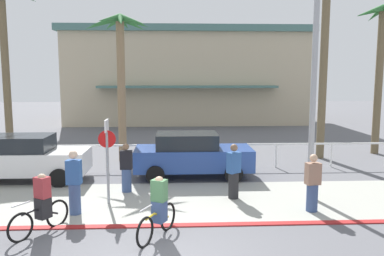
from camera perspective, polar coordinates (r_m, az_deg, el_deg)
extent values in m
plane|color=#5B5B60|center=(18.05, -3.94, -4.74)|extent=(80.00, 80.00, 0.00)
cube|color=#9E9E93|center=(12.44, -4.49, -10.43)|extent=(44.00, 4.00, 0.02)
cube|color=maroon|center=(10.56, -4.82, -13.78)|extent=(44.00, 0.24, 0.03)
cube|color=#BCAD8E|center=(33.85, -0.90, 7.06)|extent=(18.73, 8.41, 7.04)
cube|color=#47706B|center=(34.02, -0.92, 13.42)|extent=(19.33, 9.01, 0.50)
cube|color=#47706B|center=(29.16, -0.60, 5.94)|extent=(13.11, 1.20, 0.16)
cylinder|color=white|center=(16.38, -4.08, -2.45)|extent=(18.78, 0.08, 0.08)
cylinder|color=white|center=(17.24, -19.90, -4.08)|extent=(0.08, 0.08, 1.00)
cylinder|color=white|center=(16.70, -12.16, -4.16)|extent=(0.08, 0.08, 1.00)
cylinder|color=white|center=(16.48, -4.06, -4.16)|extent=(0.08, 0.08, 1.00)
cylinder|color=white|center=(16.59, 4.09, -4.09)|extent=(0.08, 0.08, 1.00)
cylinder|color=white|center=(17.03, 11.98, -3.93)|extent=(0.08, 0.08, 1.00)
cylinder|color=white|center=(17.76, 19.34, -3.72)|extent=(0.08, 0.08, 1.00)
cylinder|color=gray|center=(12.18, -11.99, -5.66)|extent=(0.08, 0.08, 2.20)
cube|color=white|center=(11.95, -12.16, 0.33)|extent=(0.04, 0.56, 0.36)
cylinder|color=red|center=(12.01, -12.11, -1.57)|extent=(0.52, 0.03, 0.52)
cylinder|color=#9EA0A5|center=(12.74, 17.09, 6.78)|extent=(0.18, 0.18, 7.50)
cylinder|color=brown|center=(21.51, -25.15, 7.33)|extent=(0.36, 0.36, 8.03)
cylinder|color=#846B4C|center=(17.99, -10.09, 5.32)|extent=(0.36, 0.36, 6.35)
cone|color=#2D6B33|center=(18.05, -8.30, 14.80)|extent=(1.34, 0.32, 0.72)
cone|color=#2D6B33|center=(18.47, -8.56, 14.57)|extent=(1.28, 1.15, 0.76)
cone|color=#2D6B33|center=(18.72, -9.73, 14.62)|extent=(0.55, 1.37, 0.65)
cone|color=#2D6B33|center=(18.90, -11.33, 14.48)|extent=(1.16, 1.69, 0.68)
cone|color=#2D6B33|center=(18.54, -12.80, 14.44)|extent=(1.84, 0.93, 0.77)
cone|color=#2D6B33|center=(17.99, -12.39, 14.70)|extent=(1.42, 0.78, 0.73)
cone|color=#2D6B33|center=(17.58, -11.77, 15.07)|extent=(1.02, 1.44, 0.64)
cone|color=#2D6B33|center=(17.51, -10.22, 14.93)|extent=(0.55, 1.38, 0.75)
cone|color=#2D6B33|center=(17.57, -8.58, 14.98)|extent=(1.44, 1.28, 0.73)
cylinder|color=brown|center=(19.26, 18.43, 10.34)|extent=(0.36, 0.36, 9.81)
cylinder|color=brown|center=(21.39, 25.21, 5.96)|extent=(0.36, 0.36, 7.02)
cone|color=#2D6B33|center=(22.22, 24.82, 14.54)|extent=(0.32, 1.53, 0.74)
cone|color=#2D6B33|center=(21.78, 24.17, 14.97)|extent=(1.12, 1.12, 0.57)
cone|color=#2D6B33|center=(21.30, 24.16, 14.93)|extent=(1.38, 0.32, 0.72)
cone|color=#2D6B33|center=(20.73, 24.98, 15.20)|extent=(1.55, 1.55, 0.66)
cube|color=white|center=(15.73, -22.65, -4.45)|extent=(4.40, 1.80, 0.80)
cube|color=#1E2328|center=(15.70, -23.64, -2.01)|extent=(2.29, 1.58, 0.56)
cylinder|color=black|center=(16.25, -16.81, -5.26)|extent=(0.66, 0.22, 0.66)
cylinder|color=black|center=(14.56, -18.52, -6.82)|extent=(0.66, 0.22, 0.66)
cube|color=#284793|center=(15.10, 0.20, -4.35)|extent=(4.40, 1.80, 0.80)
cube|color=#1E2328|center=(14.96, -0.75, -1.81)|extent=(2.29, 1.58, 0.56)
cylinder|color=black|center=(16.19, 5.04, -5.01)|extent=(0.66, 0.22, 0.66)
cylinder|color=black|center=(14.45, 6.01, -6.56)|extent=(0.66, 0.22, 0.66)
cylinder|color=black|center=(16.05, -5.01, -5.11)|extent=(0.66, 0.22, 0.66)
cylinder|color=black|center=(14.31, -5.29, -6.70)|extent=(0.66, 0.22, 0.66)
torus|color=black|center=(9.35, -6.76, -14.64)|extent=(0.39, 0.67, 0.72)
torus|color=black|center=(10.24, -3.46, -12.58)|extent=(0.39, 0.67, 0.72)
cylinder|color=gold|center=(9.91, -4.41, -12.37)|extent=(0.36, 0.64, 0.35)
cylinder|color=gold|center=(9.44, -6.01, -12.53)|extent=(0.22, 0.36, 0.07)
cylinder|color=gold|center=(9.81, -4.69, -12.15)|extent=(0.05, 0.05, 0.44)
cylinder|color=silver|center=(9.20, -6.65, -11.36)|extent=(0.26, 0.46, 0.04)
cube|color=#384C7A|center=(9.79, -4.70, -11.82)|extent=(0.40, 0.41, 0.52)
cube|color=#4C7F51|center=(9.63, -4.73, -8.90)|extent=(0.42, 0.39, 0.52)
sphere|color=#D6A884|center=(9.56, -4.74, -7.58)|extent=(0.22, 0.22, 0.22)
torus|color=black|center=(10.35, -23.41, -12.98)|extent=(0.44, 0.64, 0.72)
torus|color=black|center=(11.00, -18.74, -11.53)|extent=(0.44, 0.64, 0.72)
cylinder|color=black|center=(10.75, -20.14, -11.21)|extent=(0.41, 0.61, 0.35)
cylinder|color=black|center=(10.39, -22.42, -11.15)|extent=(0.25, 0.35, 0.07)
cylinder|color=black|center=(10.67, -20.55, -10.97)|extent=(0.05, 0.05, 0.44)
cylinder|color=silver|center=(10.21, -23.35, -10.01)|extent=(0.30, 0.44, 0.04)
cube|color=#232326|center=(10.65, -20.56, -10.67)|extent=(0.41, 0.42, 0.52)
cube|color=#A33338|center=(10.50, -20.70, -7.97)|extent=(0.43, 0.40, 0.52)
sphere|color=#D6A884|center=(10.44, -20.76, -6.75)|extent=(0.22, 0.22, 0.22)
cylinder|color=#384C7A|center=(13.43, -9.37, -7.45)|extent=(0.33, 0.33, 0.79)
cube|color=black|center=(13.26, -9.43, -4.54)|extent=(0.41, 0.27, 0.61)
sphere|color=brown|center=(13.18, -9.47, -2.66)|extent=(0.22, 0.22, 0.22)
cylinder|color=#384C7A|center=(11.66, -16.45, -9.79)|extent=(0.33, 0.33, 0.88)
cube|color=#2D5699|center=(11.45, -16.60, -6.08)|extent=(0.41, 0.28, 0.67)
sphere|color=beige|center=(11.35, -16.69, -3.69)|extent=(0.24, 0.24, 0.24)
cylinder|color=#384C7A|center=(11.93, 16.84, -9.59)|extent=(0.36, 0.36, 0.80)
cube|color=#93705B|center=(11.74, 16.97, -6.28)|extent=(0.43, 0.32, 0.62)
sphere|color=#D6A884|center=(11.65, 17.06, -4.14)|extent=(0.22, 0.22, 0.22)
cylinder|color=#232326|center=(12.63, 5.97, -8.24)|extent=(0.44, 0.44, 0.84)
cube|color=#2D5699|center=(12.45, 6.02, -4.95)|extent=(0.48, 0.44, 0.65)
sphere|color=brown|center=(12.36, 6.05, -2.83)|extent=(0.23, 0.23, 0.23)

